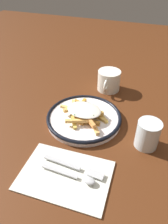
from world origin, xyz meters
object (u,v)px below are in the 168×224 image
object	(u,v)px
napkin	(65,175)
fork	(73,166)
water_glass	(148,134)
coffee_mug	(109,81)
plate	(84,118)
spoon	(77,177)
fries_heap	(84,112)

from	to	relation	value
napkin	fork	bearing A→B (deg)	155.95
napkin	water_glass	distance (m)	0.27
coffee_mug	plate	bearing A→B (deg)	-6.73
fork	spoon	xyz separation A→B (m)	(0.03, 0.02, 0.00)
plate	coffee_mug	world-z (taller)	coffee_mug
napkin	fries_heap	bearing A→B (deg)	-172.32
fork	coffee_mug	distance (m)	0.44
plate	fork	bearing A→B (deg)	11.75
fries_heap	water_glass	world-z (taller)	water_glass
spoon	plate	bearing A→B (deg)	-164.35
fork	napkin	bearing A→B (deg)	-24.05
plate	fries_heap	distance (m)	0.02
napkin	coffee_mug	world-z (taller)	coffee_mug
fork	spoon	world-z (taller)	spoon
fries_heap	napkin	world-z (taller)	fries_heap
fries_heap	napkin	bearing A→B (deg)	7.68
water_glass	spoon	bearing A→B (deg)	-38.92
spoon	water_glass	bearing A→B (deg)	141.08
water_glass	fries_heap	bearing A→B (deg)	-101.84
water_glass	coffee_mug	xyz separation A→B (m)	(-0.28, -0.19, -0.00)
fries_heap	plate	bearing A→B (deg)	86.72
fries_heap	spoon	size ratio (longest dim) A/B	1.23
fork	spoon	bearing A→B (deg)	38.65
fries_heap	napkin	size ratio (longest dim) A/B	0.79
fork	water_glass	size ratio (longest dim) A/B	1.99
fries_heap	spoon	distance (m)	0.24
fries_heap	coffee_mug	distance (m)	0.23
coffee_mug	napkin	bearing A→B (deg)	0.39
spoon	water_glass	size ratio (longest dim) A/B	1.72
fries_heap	spoon	bearing A→B (deg)	15.85
spoon	coffee_mug	bearing A→B (deg)	-175.31
water_glass	napkin	bearing A→B (deg)	-44.98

